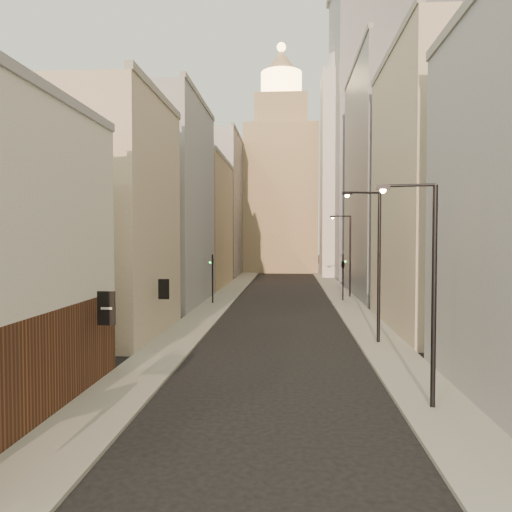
# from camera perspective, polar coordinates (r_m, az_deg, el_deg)

# --- Properties ---
(sidewalk_left) EXTENTS (3.00, 140.00, 0.15)m
(sidewalk_left) POSITION_cam_1_polar(r_m,az_deg,el_deg) (63.05, -2.74, -3.89)
(sidewalk_left) COLOR gray
(sidewalk_left) RESTS_ON ground
(sidewalk_right) EXTENTS (3.00, 140.00, 0.15)m
(sidewalk_right) POSITION_cam_1_polar(r_m,az_deg,el_deg) (62.90, 9.13, -3.93)
(sidewalk_right) COLOR gray
(sidewalk_right) RESTS_ON ground
(left_bldg_beige) EXTENTS (8.00, 12.00, 16.00)m
(left_bldg_beige) POSITION_cam_1_polar(r_m,az_deg,el_deg) (35.65, -17.10, 4.12)
(left_bldg_beige) COLOR tan
(left_bldg_beige) RESTS_ON ground
(left_bldg_grey) EXTENTS (8.00, 16.00, 20.00)m
(left_bldg_grey) POSITION_cam_1_polar(r_m,az_deg,el_deg) (51.00, -10.65, 5.81)
(left_bldg_grey) COLOR gray
(left_bldg_grey) RESTS_ON ground
(left_bldg_tan) EXTENTS (8.00, 18.00, 17.00)m
(left_bldg_tan) POSITION_cam_1_polar(r_m,az_deg,el_deg) (68.50, -6.86, 3.64)
(left_bldg_tan) COLOR #9F845A
(left_bldg_tan) RESTS_ON ground
(left_bldg_wingrid) EXTENTS (8.00, 20.00, 24.00)m
(left_bldg_wingrid) POSITION_cam_1_polar(r_m,az_deg,el_deg) (88.36, -4.44, 5.58)
(left_bldg_wingrid) COLOR gray
(left_bldg_wingrid) RESTS_ON ground
(right_bldg_beige) EXTENTS (8.00, 16.00, 20.00)m
(right_bldg_beige) POSITION_cam_1_polar(r_m,az_deg,el_deg) (39.08, 20.77, 6.84)
(right_bldg_beige) COLOR tan
(right_bldg_beige) RESTS_ON ground
(right_bldg_wingrid) EXTENTS (8.00, 20.00, 26.00)m
(right_bldg_wingrid) POSITION_cam_1_polar(r_m,az_deg,el_deg) (58.71, 15.07, 8.23)
(right_bldg_wingrid) COLOR gray
(right_bldg_wingrid) RESTS_ON ground
(highrise) EXTENTS (21.00, 23.00, 51.20)m
(highrise) POSITION_cam_1_polar(r_m,az_deg,el_deg) (89.05, 15.45, 14.36)
(highrise) COLOR gray
(highrise) RESTS_ON ground
(clock_tower) EXTENTS (14.00, 14.00, 44.90)m
(clock_tower) POSITION_cam_1_polar(r_m,az_deg,el_deg) (99.89, 2.89, 8.43)
(clock_tower) COLOR #9F845A
(clock_tower) RESTS_ON ground
(white_tower) EXTENTS (8.00, 8.00, 41.50)m
(white_tower) POSITION_cam_1_polar(r_m,az_deg,el_deg) (86.60, 10.13, 10.02)
(white_tower) COLOR silver
(white_tower) RESTS_ON ground
(streetlamp_near) EXTENTS (2.29, 0.56, 8.78)m
(streetlamp_near) POSITION_cam_1_polar(r_m,az_deg,el_deg) (20.32, 19.06, -2.78)
(streetlamp_near) COLOR black
(streetlamp_near) RESTS_ON ground
(streetlamp_mid) EXTENTS (2.46, 0.76, 9.53)m
(streetlamp_mid) POSITION_cam_1_polar(r_m,az_deg,el_deg) (31.91, 13.47, -0.19)
(streetlamp_mid) COLOR black
(streetlamp_mid) RESTS_ON ground
(streetlamp_far) EXTENTS (2.37, 0.62, 9.09)m
(streetlamp_far) POSITION_cam_1_polar(r_m,az_deg,el_deg) (55.76, 10.48, 0.56)
(streetlamp_far) COLOR black
(streetlamp_far) RESTS_ON ground
(traffic_light_left) EXTENTS (0.60, 0.54, 5.00)m
(traffic_light_left) POSITION_cam_1_polar(r_m,az_deg,el_deg) (49.88, -4.99, -1.48)
(traffic_light_left) COLOR black
(traffic_light_left) RESTS_ON ground
(traffic_light_right) EXTENTS (0.65, 0.65, 5.00)m
(traffic_light_right) POSITION_cam_1_polar(r_m,az_deg,el_deg) (52.57, 9.92, -0.96)
(traffic_light_right) COLOR black
(traffic_light_right) RESTS_ON ground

